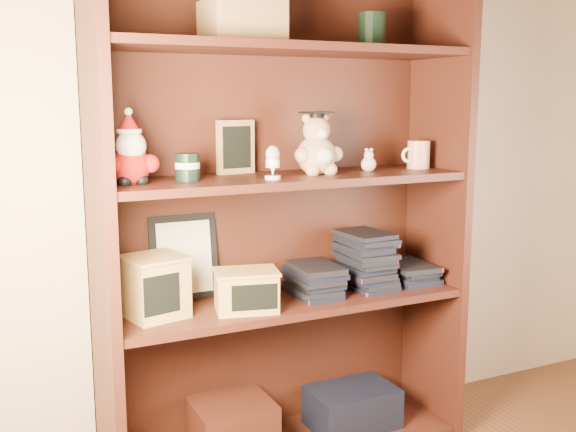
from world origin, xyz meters
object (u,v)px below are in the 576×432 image
(teacher_mug, at_px, (418,155))
(treats_box, at_px, (154,286))
(grad_teddy_bear, at_px, (317,150))
(bookcase, at_px, (281,226))

(teacher_mug, height_order, treats_box, teacher_mug)
(grad_teddy_bear, distance_m, treats_box, 0.66)
(bookcase, height_order, treats_box, bookcase)
(bookcase, bearing_deg, teacher_mug, -5.77)
(grad_teddy_bear, bearing_deg, treats_box, 179.43)
(teacher_mug, xyz_separation_m, treats_box, (-0.93, -0.00, -0.35))
(bookcase, xyz_separation_m, treats_box, (-0.43, -0.05, -0.14))
(grad_teddy_bear, distance_m, teacher_mug, 0.40)
(bookcase, distance_m, treats_box, 0.46)
(bookcase, xyz_separation_m, teacher_mug, (0.50, -0.05, 0.22))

